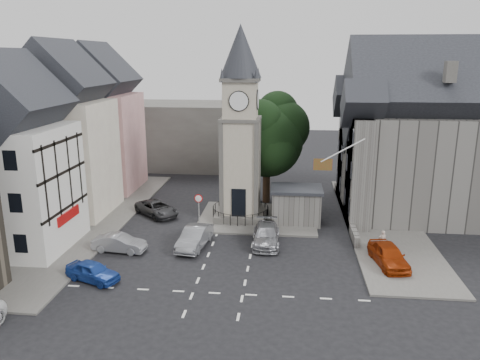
# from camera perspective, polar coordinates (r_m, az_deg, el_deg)

# --- Properties ---
(ground) EXTENTS (120.00, 120.00, 0.00)m
(ground) POSITION_cam_1_polar(r_m,az_deg,el_deg) (33.70, -1.33, -9.20)
(ground) COLOR black
(ground) RESTS_ON ground
(pavement_west) EXTENTS (6.00, 30.00, 0.14)m
(pavement_west) POSITION_cam_1_polar(r_m,az_deg,el_deg) (42.31, -17.38, -4.70)
(pavement_west) COLOR #595651
(pavement_west) RESTS_ON ground
(pavement_east) EXTENTS (6.00, 26.00, 0.14)m
(pavement_east) POSITION_cam_1_polar(r_m,az_deg,el_deg) (41.67, 16.78, -4.95)
(pavement_east) COLOR #595651
(pavement_east) RESTS_ON ground
(central_island) EXTENTS (10.00, 8.00, 0.16)m
(central_island) POSITION_cam_1_polar(r_m,az_deg,el_deg) (40.94, 2.16, -4.64)
(central_island) COLOR #595651
(central_island) RESTS_ON ground
(road_markings) EXTENTS (20.00, 8.00, 0.01)m
(road_markings) POSITION_cam_1_polar(r_m,az_deg,el_deg) (28.81, -2.73, -13.62)
(road_markings) COLOR silver
(road_markings) RESTS_ON ground
(clock_tower) EXTENTS (4.86, 4.86, 16.25)m
(clock_tower) POSITION_cam_1_polar(r_m,az_deg,el_deg) (39.12, 0.07, 6.60)
(clock_tower) COLOR #4C4944
(clock_tower) RESTS_ON ground
(stone_shelter) EXTENTS (4.30, 3.30, 3.08)m
(stone_shelter) POSITION_cam_1_polar(r_m,az_deg,el_deg) (39.94, 6.87, -3.03)
(stone_shelter) COLOR #585551
(stone_shelter) RESTS_ON ground
(town_tree) EXTENTS (7.20, 7.20, 10.80)m
(town_tree) POSITION_cam_1_polar(r_m,az_deg,el_deg) (44.09, 3.33, 6.00)
(town_tree) COLOR black
(town_tree) RESTS_ON ground
(warning_sign_post) EXTENTS (0.70, 0.19, 2.85)m
(warning_sign_post) POSITION_cam_1_polar(r_m,az_deg,el_deg) (38.48, -5.07, -2.92)
(warning_sign_post) COLOR black
(warning_sign_post) RESTS_ON ground
(terrace_pink) EXTENTS (8.10, 7.60, 12.80)m
(terrace_pink) POSITION_cam_1_polar(r_m,az_deg,el_deg) (50.92, -16.71, 6.15)
(terrace_pink) COLOR tan
(terrace_pink) RESTS_ON ground
(terrace_cream) EXTENTS (8.10, 7.60, 12.80)m
(terrace_cream) POSITION_cam_1_polar(r_m,az_deg,el_deg) (43.73, -20.65, 4.48)
(terrace_cream) COLOR beige
(terrace_cream) RESTS_ON ground
(terrace_tudor) EXTENTS (8.10, 7.60, 12.00)m
(terrace_tudor) POSITION_cam_1_polar(r_m,az_deg,el_deg) (36.95, -25.99, 1.54)
(terrace_tudor) COLOR silver
(terrace_tudor) RESTS_ON ground
(backdrop_west) EXTENTS (20.00, 10.00, 8.00)m
(backdrop_west) POSITION_cam_1_polar(r_m,az_deg,el_deg) (61.43, -9.27, 5.53)
(backdrop_west) COLOR #4C4944
(backdrop_west) RESTS_ON ground
(east_building) EXTENTS (14.40, 11.40, 12.60)m
(east_building) POSITION_cam_1_polar(r_m,az_deg,el_deg) (43.78, 21.30, 4.01)
(east_building) COLOR #585551
(east_building) RESTS_ON ground
(east_boundary_wall) EXTENTS (0.40, 16.00, 0.90)m
(east_boundary_wall) POSITION_cam_1_polar(r_m,az_deg,el_deg) (42.97, 12.66, -3.53)
(east_boundary_wall) COLOR #585551
(east_boundary_wall) RESTS_ON ground
(flagpole) EXTENTS (3.68, 0.10, 2.74)m
(flagpole) POSITION_cam_1_polar(r_m,az_deg,el_deg) (35.41, 12.41, 3.54)
(flagpole) COLOR white
(flagpole) RESTS_ON ground
(car_west_blue) EXTENTS (3.95, 2.70, 1.25)m
(car_west_blue) POSITION_cam_1_polar(r_m,az_deg,el_deg) (31.39, -17.52, -10.57)
(car_west_blue) COLOR #1C3F9E
(car_west_blue) RESTS_ON ground
(car_west_silver) EXTENTS (3.99, 1.71, 1.28)m
(car_west_silver) POSITION_cam_1_polar(r_m,az_deg,el_deg) (35.24, -14.49, -7.46)
(car_west_silver) COLOR gray
(car_west_silver) RESTS_ON ground
(car_west_grey) EXTENTS (4.92, 4.76, 1.30)m
(car_west_grey) POSITION_cam_1_polar(r_m,az_deg,el_deg) (42.25, -10.12, -3.43)
(car_west_grey) COLOR #2B2B2D
(car_west_grey) RESTS_ON ground
(car_island_silver) EXTENTS (2.20, 4.74, 1.51)m
(car_island_silver) POSITION_cam_1_polar(r_m,az_deg,el_deg) (35.02, -5.55, -6.98)
(car_island_silver) COLOR gray
(car_island_silver) RESTS_ON ground
(car_island_east) EXTENTS (2.10, 4.91, 1.41)m
(car_island_east) POSITION_cam_1_polar(r_m,az_deg,el_deg) (35.48, 3.20, -6.71)
(car_island_east) COLOR gray
(car_island_east) RESTS_ON ground
(car_east_red) EXTENTS (2.50, 4.67, 1.51)m
(car_east_red) POSITION_cam_1_polar(r_m,az_deg,el_deg) (33.45, 17.66, -8.72)
(car_east_red) COLOR #992C08
(car_east_red) RESTS_ON ground
(pedestrian) EXTENTS (0.61, 0.44, 1.57)m
(pedestrian) POSITION_cam_1_polar(r_m,az_deg,el_deg) (35.71, 16.95, -7.09)
(pedestrian) COLOR #C2AFA1
(pedestrian) RESTS_ON ground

